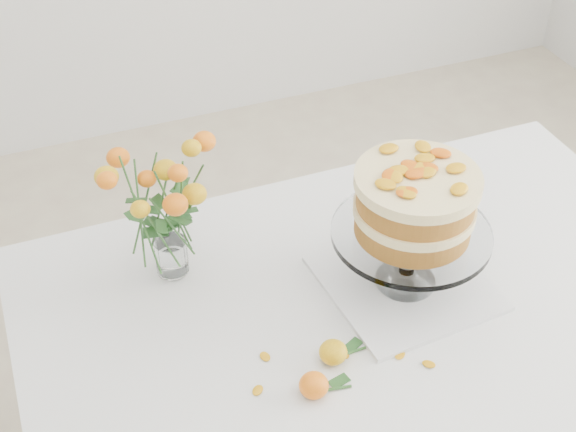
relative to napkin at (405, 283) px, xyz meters
name	(u,v)px	position (x,y,z in m)	size (l,w,h in m)	color
table	(374,331)	(-0.08, -0.03, -0.09)	(1.43, 0.93, 0.76)	tan
napkin	(405,283)	(0.00, 0.00, 0.00)	(0.32, 0.32, 0.01)	silver
cake_stand	(414,209)	(0.00, 0.00, 0.20)	(0.32, 0.32, 0.29)	white
rose_vase	(164,198)	(-0.44, 0.22, 0.19)	(0.24, 0.24, 0.34)	white
loose_rose_near	(333,352)	(-0.22, -0.13, 0.02)	(0.10, 0.05, 0.05)	yellow
loose_rose_far	(314,385)	(-0.29, -0.19, 0.02)	(0.10, 0.05, 0.05)	orange
stray_petal_a	(343,355)	(-0.20, -0.13, 0.00)	(0.03, 0.02, 0.00)	orange
stray_petal_b	(400,355)	(-0.10, -0.17, 0.00)	(0.03, 0.02, 0.00)	orange
stray_petal_c	(429,364)	(-0.06, -0.21, 0.00)	(0.03, 0.02, 0.00)	orange
stray_petal_d	(265,357)	(-0.34, -0.08, 0.00)	(0.03, 0.02, 0.00)	orange
stray_petal_e	(258,390)	(-0.38, -0.15, 0.00)	(0.03, 0.02, 0.00)	orange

